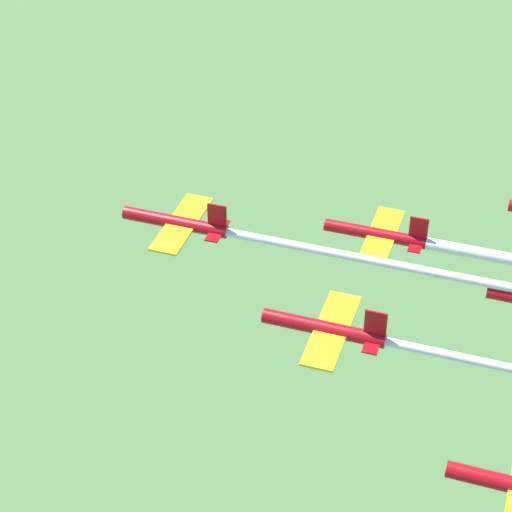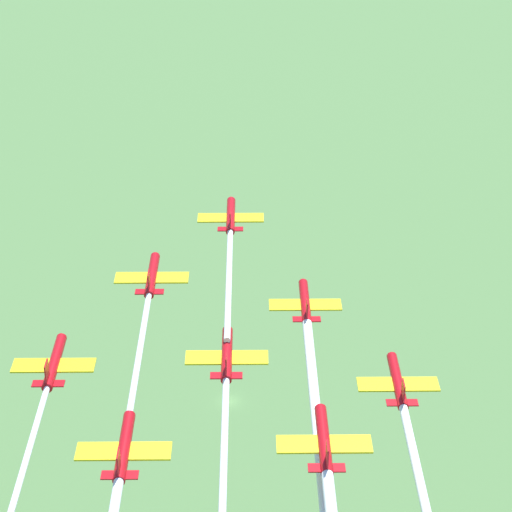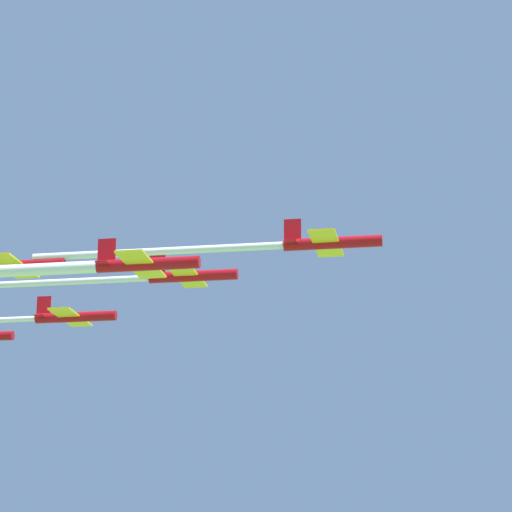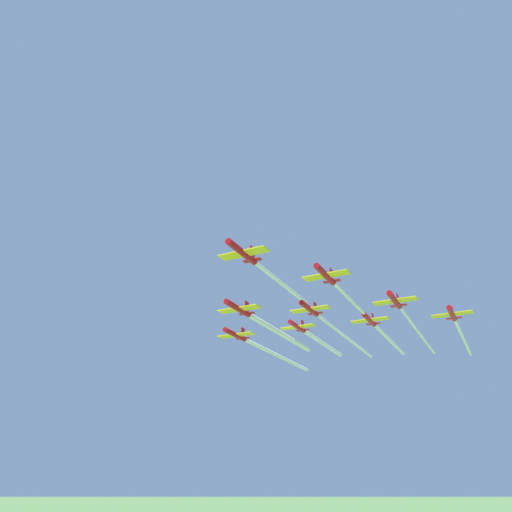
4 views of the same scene
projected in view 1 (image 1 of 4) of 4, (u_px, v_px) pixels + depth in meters
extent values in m
cylinder|color=#B20C14|center=(175.00, 222.00, 97.15)|extent=(10.74, 3.74, 1.31)
cube|color=yellow|center=(182.00, 223.00, 96.97)|extent=(5.08, 10.40, 0.21)
cube|color=#B20C14|center=(217.00, 216.00, 95.06)|extent=(1.89, 0.60, 2.62)
cube|color=#B20C14|center=(218.00, 230.00, 96.04)|extent=(2.15, 4.01, 0.14)
cylinder|color=#B20C14|center=(323.00, 328.00, 84.74)|extent=(10.74, 3.74, 1.31)
cube|color=yellow|center=(332.00, 330.00, 84.56)|extent=(5.08, 10.40, 0.21)
cube|color=#B20C14|center=(375.00, 324.00, 82.65)|extent=(1.89, 0.60, 2.62)
cube|color=#B20C14|center=(374.00, 339.00, 83.63)|extent=(2.15, 4.01, 0.14)
cylinder|color=#B20C14|center=(375.00, 234.00, 103.34)|extent=(10.74, 3.74, 1.31)
cube|color=yellow|center=(382.00, 235.00, 103.16)|extent=(5.08, 10.40, 0.21)
cube|color=#B20C14|center=(419.00, 229.00, 101.24)|extent=(1.89, 0.60, 2.62)
cube|color=#B20C14|center=(417.00, 242.00, 102.23)|extent=(2.15, 4.01, 0.14)
cylinder|color=white|center=(373.00, 261.00, 92.19)|extent=(28.11, 7.40, 0.83)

